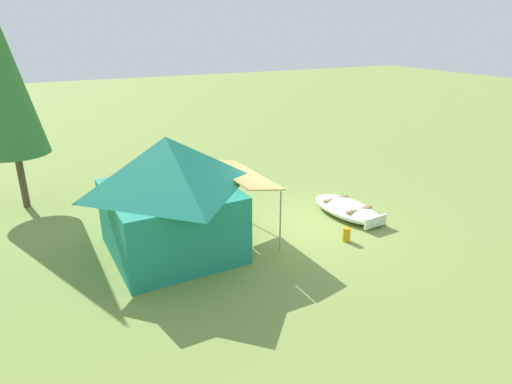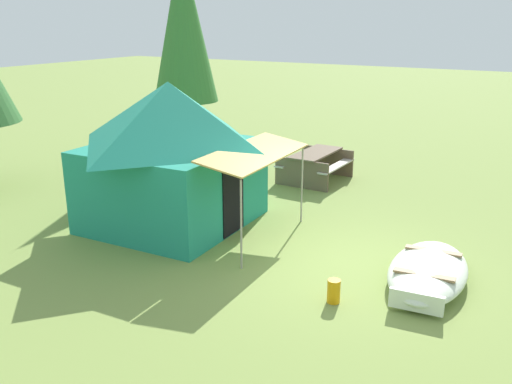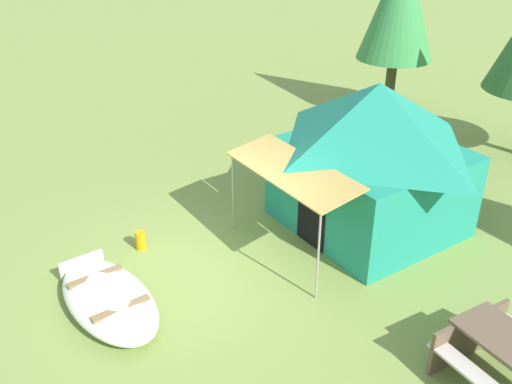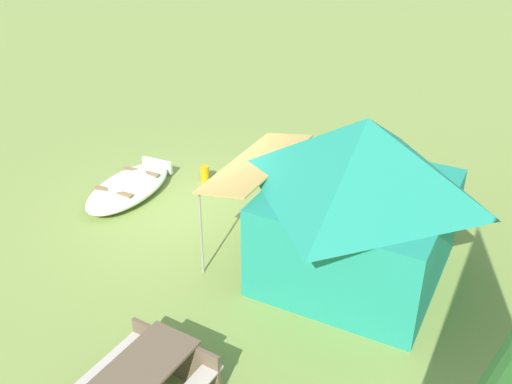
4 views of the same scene
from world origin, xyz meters
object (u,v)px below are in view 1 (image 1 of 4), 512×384
Objects in this scene: beached_rowboat at (347,209)px; fuel_can at (346,234)px; picnic_table at (172,176)px; cooler_box at (206,229)px; pine_tree_back_left at (2,77)px; canvas_cabin_tent at (170,194)px.

fuel_can is (-1.37, 1.07, -0.02)m from beached_rowboat.
picnic_table is 6.53m from fuel_can.
fuel_can is (-1.97, -3.15, 0.02)m from cooler_box.
beached_rowboat is 0.42× the size of pine_tree_back_left.
pine_tree_back_left is at bearing 49.46° from fuel_can.
picnic_table is 3.51× the size of cooler_box.
canvas_cabin_tent reaches higher than picnic_table.
cooler_box is at bearing 81.83° from beached_rowboat.
pine_tree_back_left reaches higher than canvas_cabin_tent.
beached_rowboat is at bearing -138.29° from picnic_table.
pine_tree_back_left is (6.34, 7.41, 3.73)m from fuel_can.
pine_tree_back_left is at bearing 83.63° from picnic_table.
fuel_can is 10.44m from pine_tree_back_left.
picnic_table is 0.30× the size of pine_tree_back_left.
fuel_can is at bearing -130.54° from pine_tree_back_left.
canvas_cabin_tent is at bearing 70.17° from fuel_can.
canvas_cabin_tent is 0.66× the size of pine_tree_back_left.
pine_tree_back_left is (4.36, 4.25, 3.75)m from cooler_box.
cooler_box is at bearing 176.52° from picnic_table.
cooler_box is 1.42× the size of fuel_can.
canvas_cabin_tent is at bearing -146.25° from pine_tree_back_left.
picnic_table reaches higher than beached_rowboat.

